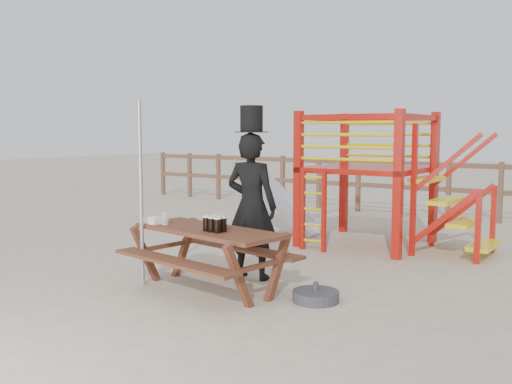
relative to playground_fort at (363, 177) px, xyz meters
name	(u,v)px	position (x,y,z in m)	size (l,w,h in m)	color
ground	(216,294)	(-0.12, -3.58, -1.07)	(60.00, 60.00, 0.00)	beige
back_fence	(424,182)	(-0.12, 3.42, -0.34)	(15.09, 0.09, 1.20)	brown
playground_fort	(363,177)	(0.00, 0.00, 0.00)	(4.71, 1.84, 2.10)	#B1140B
picnic_table	(208,251)	(-0.31, -3.48, -0.63)	(1.98, 1.50, 0.70)	brown
man_with_hat	(252,202)	(-0.21, -2.78, -0.13)	(0.70, 0.51, 2.10)	black
metal_pole	(141,193)	(-1.08, -3.75, 0.00)	(0.05, 0.05, 2.15)	#B2B2B7
parasol_base	(316,296)	(0.91, -3.19, -1.01)	(0.49, 0.49, 0.21)	#37373C
paper_bag	(154,220)	(-1.06, -3.58, -0.33)	(0.18, 0.14, 0.08)	white
stout_pints	(216,223)	(-0.13, -3.56, -0.28)	(0.27, 0.28, 0.17)	black
empty_glasses	(165,219)	(-0.90, -3.55, -0.30)	(0.08, 0.09, 0.15)	silver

